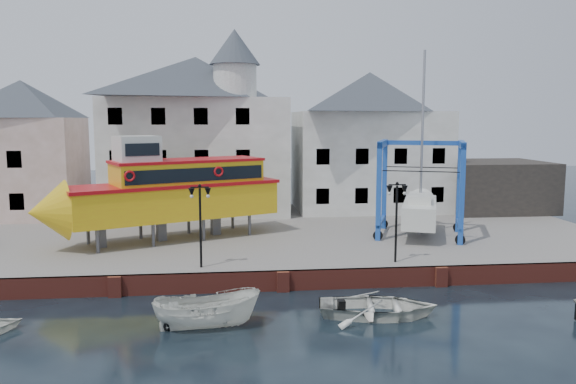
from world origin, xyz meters
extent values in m
plane|color=black|center=(0.00, 0.00, 0.00)|extent=(140.00, 140.00, 0.00)
cube|color=#65615B|center=(0.00, 11.00, 0.50)|extent=(44.00, 22.00, 1.00)
cube|color=maroon|center=(0.00, 0.12, 0.50)|extent=(44.00, 0.25, 1.00)
cube|color=maroon|center=(-8.00, -0.05, 0.50)|extent=(0.60, 0.36, 1.00)
cube|color=maroon|center=(0.00, -0.05, 0.50)|extent=(0.60, 0.36, 1.00)
cube|color=maroon|center=(8.00, -0.05, 0.50)|extent=(0.60, 0.36, 1.00)
cube|color=tan|center=(-18.00, 18.00, 4.75)|extent=(8.00, 7.00, 7.50)
pyramid|color=#3B4048|center=(-18.00, 18.00, 9.90)|extent=(8.00, 7.00, 2.80)
cube|color=black|center=(-17.50, 14.54, 2.60)|extent=(1.00, 0.08, 1.20)
cube|color=black|center=(-17.50, 14.54, 5.60)|extent=(1.00, 0.08, 1.20)
cube|color=beige|center=(-5.00, 18.50, 5.50)|extent=(14.00, 8.00, 9.00)
pyramid|color=#3B4048|center=(-5.00, 18.50, 11.60)|extent=(14.00, 8.00, 3.20)
cube|color=black|center=(-10.50, 14.54, 2.60)|extent=(1.00, 0.08, 1.20)
cube|color=black|center=(-7.50, 14.54, 2.60)|extent=(1.00, 0.08, 1.20)
cube|color=black|center=(-4.50, 14.54, 2.60)|extent=(1.00, 0.08, 1.20)
cube|color=black|center=(-1.50, 14.54, 2.60)|extent=(1.00, 0.08, 1.20)
cube|color=black|center=(-10.50, 14.54, 5.60)|extent=(1.00, 0.08, 1.20)
cube|color=black|center=(-7.50, 14.54, 5.60)|extent=(1.00, 0.08, 1.20)
cube|color=black|center=(-4.50, 14.54, 5.60)|extent=(1.00, 0.08, 1.20)
cube|color=black|center=(-1.50, 14.54, 5.60)|extent=(1.00, 0.08, 1.20)
cube|color=black|center=(-10.50, 14.54, 8.60)|extent=(1.00, 0.08, 1.20)
cube|color=black|center=(-7.50, 14.54, 8.60)|extent=(1.00, 0.08, 1.20)
cube|color=black|center=(-4.50, 14.54, 8.60)|extent=(1.00, 0.08, 1.20)
cube|color=black|center=(-1.50, 14.54, 8.60)|extent=(1.00, 0.08, 1.20)
cylinder|color=beige|center=(-2.00, 16.10, 11.20)|extent=(3.20, 3.20, 2.40)
cone|color=#3B4048|center=(-2.00, 16.10, 13.70)|extent=(3.80, 3.80, 2.60)
cube|color=beige|center=(9.00, 19.00, 5.00)|extent=(12.00, 8.00, 8.00)
pyramid|color=#3B4048|center=(9.00, 19.00, 10.60)|extent=(12.00, 8.00, 3.20)
cube|color=black|center=(4.50, 15.04, 2.60)|extent=(1.00, 0.08, 1.20)
cube|color=black|center=(7.50, 15.04, 2.60)|extent=(1.00, 0.08, 1.20)
cube|color=black|center=(10.50, 15.04, 2.60)|extent=(1.00, 0.08, 1.20)
cube|color=black|center=(13.50, 15.04, 2.60)|extent=(1.00, 0.08, 1.20)
cube|color=black|center=(4.50, 15.04, 5.60)|extent=(1.00, 0.08, 1.20)
cube|color=black|center=(7.50, 15.04, 5.60)|extent=(1.00, 0.08, 1.20)
cube|color=black|center=(10.50, 15.04, 5.60)|extent=(1.00, 0.08, 1.20)
cube|color=black|center=(13.50, 15.04, 5.60)|extent=(1.00, 0.08, 1.20)
cube|color=black|center=(19.00, 17.00, 3.00)|extent=(8.00, 7.00, 4.00)
cylinder|color=black|center=(-4.00, 1.20, 3.00)|extent=(0.12, 0.12, 4.00)
cube|color=black|center=(-4.00, 1.20, 5.05)|extent=(0.90, 0.06, 0.06)
sphere|color=black|center=(-4.00, 1.20, 5.12)|extent=(0.16, 0.16, 0.16)
cone|color=black|center=(-4.40, 1.20, 4.78)|extent=(0.32, 0.32, 0.45)
sphere|color=silver|center=(-4.40, 1.20, 4.60)|extent=(0.18, 0.18, 0.18)
cone|color=black|center=(-3.60, 1.20, 4.78)|extent=(0.32, 0.32, 0.45)
sphere|color=silver|center=(-3.60, 1.20, 4.60)|extent=(0.18, 0.18, 0.18)
cylinder|color=black|center=(6.00, 1.20, 3.00)|extent=(0.12, 0.12, 4.00)
cube|color=black|center=(6.00, 1.20, 5.05)|extent=(0.90, 0.06, 0.06)
sphere|color=black|center=(6.00, 1.20, 5.12)|extent=(0.16, 0.16, 0.16)
cone|color=black|center=(5.60, 1.20, 4.78)|extent=(0.32, 0.32, 0.45)
sphere|color=silver|center=(5.60, 1.20, 4.60)|extent=(0.18, 0.18, 0.18)
cone|color=black|center=(6.40, 1.20, 4.78)|extent=(0.32, 0.32, 0.45)
sphere|color=silver|center=(6.40, 1.20, 4.60)|extent=(0.18, 0.18, 0.18)
cylinder|color=#59595E|center=(-9.86, 4.95, 1.68)|extent=(0.27, 0.27, 1.35)
cylinder|color=#59595E|center=(-10.92, 7.24, 1.68)|extent=(0.27, 0.27, 1.35)
cylinder|color=#59595E|center=(-7.00, 6.28, 1.68)|extent=(0.27, 0.27, 1.35)
cylinder|color=#59595E|center=(-8.06, 8.56, 1.68)|extent=(0.27, 0.27, 1.35)
cylinder|color=#59595E|center=(-4.14, 7.60, 1.68)|extent=(0.27, 0.27, 1.35)
cylinder|color=#59595E|center=(-5.20, 9.89, 1.68)|extent=(0.27, 0.27, 1.35)
cylinder|color=#59595E|center=(-1.28, 8.93, 1.68)|extent=(0.27, 0.27, 1.35)
cylinder|color=#59595E|center=(-2.34, 11.22, 1.68)|extent=(0.27, 0.27, 1.35)
cube|color=#59595E|center=(-9.98, 6.28, 1.68)|extent=(0.68, 0.64, 1.35)
cube|color=#59595E|center=(-6.71, 7.80, 1.68)|extent=(0.68, 0.64, 1.35)
cube|color=#59595E|center=(-3.44, 9.31, 1.68)|extent=(0.68, 0.64, 1.35)
cube|color=gold|center=(-5.89, 8.18, 3.34)|extent=(12.88, 8.41, 1.98)
cone|color=gold|center=(-12.51, 5.11, 3.34)|extent=(3.24, 3.94, 3.42)
cube|color=#B00D12|center=(-5.89, 8.18, 4.42)|extent=(13.18, 8.65, 0.20)
cube|color=gold|center=(-5.08, 8.56, 5.05)|extent=(9.46, 6.57, 1.44)
cube|color=black|center=(-4.42, 7.14, 5.10)|extent=(7.87, 3.69, 0.81)
cube|color=black|center=(-5.73, 9.97, 5.10)|extent=(7.87, 3.69, 0.81)
cube|color=#B00D12|center=(-5.08, 8.56, 5.85)|extent=(9.66, 6.72, 0.16)
cube|color=silver|center=(-7.94, 7.23, 6.59)|extent=(3.11, 3.11, 1.64)
cube|color=black|center=(-7.43, 6.14, 6.66)|extent=(1.81, 0.88, 0.72)
torus|color=#B00D12|center=(-8.07, 5.39, 5.23)|extent=(0.62, 0.38, 0.63)
torus|color=#B00D12|center=(-3.17, 7.66, 5.23)|extent=(0.62, 0.38, 0.63)
cube|color=#153DA2|center=(6.50, 6.47, 4.00)|extent=(0.39, 0.39, 5.99)
cylinder|color=black|center=(6.50, 6.47, 1.30)|extent=(0.64, 0.41, 0.60)
cube|color=#153DA2|center=(7.90, 10.19, 4.00)|extent=(0.39, 0.39, 5.99)
cylinder|color=black|center=(7.90, 10.19, 1.30)|extent=(0.64, 0.41, 0.60)
cube|color=#153DA2|center=(11.02, 4.76, 4.00)|extent=(0.39, 0.39, 5.99)
cylinder|color=black|center=(11.02, 4.76, 1.30)|extent=(0.64, 0.41, 0.60)
cube|color=#153DA2|center=(12.43, 8.48, 4.00)|extent=(0.39, 0.39, 5.99)
cylinder|color=black|center=(12.43, 8.48, 1.30)|extent=(0.64, 0.41, 0.60)
cube|color=#153DA2|center=(7.20, 8.33, 6.84)|extent=(1.79, 4.11, 0.42)
cube|color=#153DA2|center=(7.20, 8.33, 1.86)|extent=(1.71, 4.08, 0.18)
cube|color=#153DA2|center=(11.72, 6.62, 6.84)|extent=(1.79, 4.11, 0.42)
cube|color=#153DA2|center=(11.72, 6.62, 1.86)|extent=(1.71, 4.08, 0.18)
cube|color=#153DA2|center=(10.16, 9.34, 6.84)|extent=(4.91, 2.10, 0.30)
cube|color=silver|center=(9.46, 7.48, 2.54)|extent=(4.11, 6.70, 1.37)
cone|color=silver|center=(10.81, 11.04, 2.54)|extent=(2.33, 1.98, 1.97)
cube|color=#59595E|center=(9.46, 7.48, 1.56)|extent=(0.74, 1.51, 0.60)
cube|color=silver|center=(9.31, 7.08, 3.48)|extent=(2.19, 2.89, 0.51)
cylinder|color=#99999E|center=(9.61, 7.88, 7.93)|extent=(0.21, 0.21, 9.41)
cube|color=black|center=(8.92, 6.04, 5.27)|extent=(4.28, 1.72, 0.05)
cube|color=black|center=(10.01, 8.92, 5.27)|extent=(4.28, 1.72, 0.05)
imported|color=silver|center=(-3.51, -4.58, 0.00)|extent=(4.44, 1.97, 1.67)
imported|color=silver|center=(3.72, -3.91, 0.00)|extent=(5.56, 4.37, 1.04)
camera|label=1|loc=(-2.58, -26.52, 8.33)|focal=35.00mm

